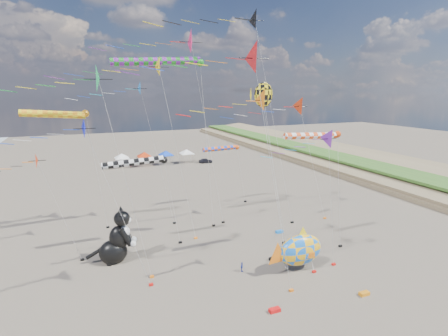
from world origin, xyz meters
TOP-DOWN VIEW (x-y plane):
  - ground at (0.00, 0.00)m, footprint 260.00×260.00m
  - delta_kite_0 at (-19.38, 16.62)m, footprint 8.57×1.61m
  - delta_kite_1 at (-2.20, 20.69)m, footprint 14.29×3.04m
  - delta_kite_2 at (-6.88, 17.28)m, footprint 12.51×2.20m
  - delta_kite_3 at (10.29, 16.80)m, footprint 14.27×2.57m
  - delta_kite_4 at (-2.43, 3.63)m, footprint 12.44×2.63m
  - delta_kite_5 at (-13.67, 10.54)m, footprint 11.65×2.40m
  - delta_kite_6 at (-14.58, 9.21)m, footprint 10.72×1.83m
  - delta_kite_7 at (-9.12, 22.87)m, footprint 11.55×1.79m
  - delta_kite_8 at (0.68, 8.75)m, footprint 10.65×2.24m
  - delta_kite_9 at (4.52, 5.97)m, footprint 8.79×1.85m
  - delta_kite_10 at (4.27, 17.16)m, footprint 16.55×2.52m
  - windsock_0 at (-16.40, 24.70)m, footprint 8.44×0.85m
  - windsock_1 at (-8.98, 16.78)m, footprint 8.01×0.74m
  - windsock_2 at (-5.37, 20.10)m, footprint 11.60×0.89m
  - windsock_3 at (4.88, 27.48)m, footprint 7.11×0.69m
  - windsock_4 at (7.21, 9.04)m, footprint 8.00×0.69m
  - angelfish_kite at (3.99, 14.19)m, footprint 3.74×3.02m
  - cat_inflatable at (-11.80, 15.14)m, footprint 4.57×2.92m
  - fish_inflatable at (4.28, 6.51)m, footprint 6.17×2.23m
  - person_adult at (3.51, 7.36)m, footprint 0.67×0.46m
  - child_green at (3.86, 8.07)m, footprint 0.56×0.47m
  - child_blue at (-0.97, 8.33)m, footprint 0.56×0.57m
  - kite_bag_0 at (3.03, 9.17)m, footprint 0.90×0.44m
  - kite_bag_1 at (6.94, 0.76)m, footprint 0.90×0.44m
  - kite_bag_2 at (-1.27, 1.70)m, footprint 0.90×0.44m
  - kite_bag_3 at (7.27, 15.01)m, footprint 0.90×0.44m
  - tent_row at (1.50, 60.00)m, footprint 19.20×4.20m
  - parked_car at (13.07, 58.00)m, footprint 3.49×1.80m

SIDE VIEW (x-z plane):
  - ground at x=0.00m, z-range 0.00..0.00m
  - kite_bag_0 at x=3.03m, z-range 0.00..0.30m
  - kite_bag_1 at x=6.94m, z-range 0.00..0.30m
  - kite_bag_2 at x=-1.27m, z-range 0.00..0.30m
  - kite_bag_3 at x=7.27m, z-range 0.00..0.30m
  - child_blue at x=-0.97m, z-range 0.00..0.96m
  - child_green at x=3.86m, z-range 0.00..1.04m
  - parked_car at x=13.07m, z-range 0.00..1.14m
  - person_adult at x=3.51m, z-range 0.00..1.76m
  - fish_inflatable at x=4.28m, z-range -0.14..4.30m
  - cat_inflatable at x=-11.80m, z-range 0.00..5.72m
  - tent_row at x=1.50m, z-range 1.25..5.05m
  - windsock_3 at x=4.88m, z-range 4.12..13.19m
  - windsock_1 at x=-8.98m, z-range 4.65..14.81m
  - delta_kite_0 at x=-19.38m, z-range 4.61..16.25m
  - windsock_4 at x=7.21m, z-range 6.07..19.06m
  - delta_kite_9 at x=4.52m, z-range 5.68..19.60m
  - delta_kite_6 at x=-14.58m, z-range 6.24..21.31m
  - windsock_0 at x=-16.40m, z-range 6.92..21.73m
  - delta_kite_3 at x=10.29m, z-range 6.65..23.07m
  - delta_kite_8 at x=0.68m, z-range 7.25..24.58m
  - angelfish_kite at x=3.99m, z-range 7.48..25.34m
  - delta_kite_7 at x=-9.12m, z-range 7.77..25.96m
  - delta_kite_5 at x=-13.67m, z-range 8.10..27.26m
  - delta_kite_2 at x=-6.88m, z-range 8.79..29.27m
  - delta_kite_4 at x=-2.43m, z-range 8.76..29.43m
  - windsock_2 at x=-5.37m, z-range 9.77..30.32m
  - delta_kite_1 at x=-2.20m, z-range 10.25..34.23m
  - delta_kite_10 at x=4.27m, z-range 11.46..37.54m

